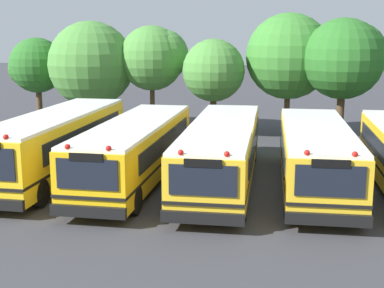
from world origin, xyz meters
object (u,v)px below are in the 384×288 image
school_bus_2 (222,150)px  tree_2 (156,57)px  school_bus_3 (316,155)px  tree_4 (289,55)px  tree_3 (215,70)px  tree_1 (90,65)px  school_bus_0 (56,142)px  tree_5 (347,57)px  tree_0 (35,66)px  school_bus_1 (135,149)px

school_bus_2 → tree_2: tree_2 is taller
school_bus_3 → tree_4: 11.51m
tree_3 → tree_4: bearing=14.2°
tree_1 → tree_4: size_ratio=0.94×
school_bus_0 → tree_3: 11.44m
tree_1 → tree_3: bearing=-8.6°
school_bus_2 → tree_5: 11.25m
tree_0 → tree_2: bearing=-3.2°
tree_3 → tree_4: 4.32m
school_bus_2 → tree_3: (-1.36, 9.68, 2.52)m
school_bus_3 → tree_0: tree_0 is taller
school_bus_1 → tree_0: bearing=-49.7°
school_bus_3 → tree_0: size_ratio=1.80×
school_bus_0 → tree_4: (9.63, 10.77, 3.22)m
school_bus_1 → tree_5: 13.58m
school_bus_0 → tree_2: (1.75, 11.16, 3.01)m
school_bus_3 → tree_5: (2.11, 9.36, 3.27)m
tree_3 → tree_5: tree_5 is taller
tree_4 → school_bus_3: bearing=-85.4°
tree_4 → school_bus_2: bearing=-104.4°
school_bus_3 → tree_3: 11.40m
school_bus_2 → tree_0: size_ratio=2.04×
tree_1 → tree_4: 11.92m
tree_3 → school_bus_1: bearing=-101.7°
tree_1 → tree_0: bearing=169.9°
school_bus_1 → school_bus_0: bearing=-3.6°
tree_1 → tree_5: bearing=-6.8°
school_bus_1 → tree_5: bearing=-132.7°
tree_2 → tree_3: (3.77, -1.43, -0.61)m
tree_3 → tree_5: 7.17m
tree_1 → school_bus_2: bearing=-49.9°
tree_5 → tree_0: bearing=172.6°
tree_0 → tree_3: 11.82m
school_bus_1 → tree_3: bearing=-100.2°
tree_1 → tree_5: (14.89, -1.77, 0.65)m
school_bus_3 → tree_2: tree_2 is taller
tree_0 → tree_3: size_ratio=1.01×
tree_3 → tree_0: bearing=170.9°
tree_1 → tree_2: tree_1 is taller
tree_2 → school_bus_0: bearing=-98.9°
tree_2 → school_bus_3: bearing=-52.4°
school_bus_0 → school_bus_1: 3.46m
tree_2 → tree_4: bearing=-2.8°
school_bus_1 → tree_4: bearing=-117.7°
school_bus_0 → school_bus_3: 10.52m
tree_1 → tree_3: size_ratio=1.18×
school_bus_2 → tree_1: bearing=-49.9°
school_bus_0 → tree_1: 11.43m
school_bus_0 → tree_4: 14.80m
tree_1 → tree_2: (4.02, 0.24, 0.50)m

